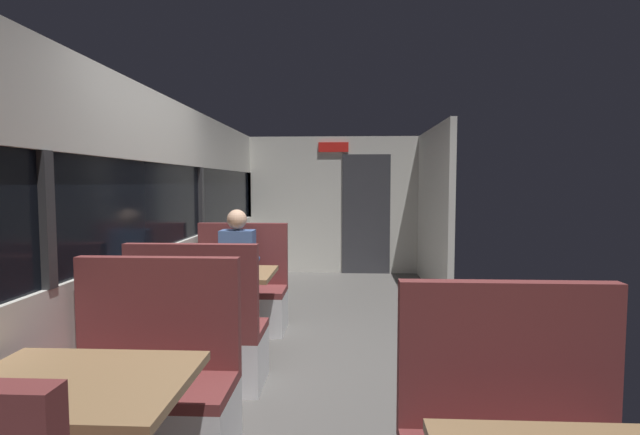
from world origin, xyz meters
TOP-DOWN VIEW (x-y plane):
  - ground_plane at (0.00, 0.00)m, footprint 3.30×9.20m
  - carriage_window_panel_left at (-1.45, 0.00)m, footprint 0.09×8.48m
  - carriage_end_bulkhead at (0.06, 4.19)m, footprint 2.90×0.11m
  - carriage_aisle_panel_right at (1.45, 3.00)m, footprint 0.08×2.40m
  - dining_table_near_window at (-0.89, -2.09)m, footprint 0.90×0.70m
  - bench_near_window_facing_entry at (-0.89, -1.39)m, footprint 0.95×0.50m
  - dining_table_mid_window at (-0.89, 0.25)m, footprint 0.90×0.70m
  - bench_mid_window_facing_end at (-0.89, -0.45)m, footprint 0.95×0.50m
  - bench_mid_window_facing_entry at (-0.89, 0.95)m, footprint 0.95×0.50m
  - seated_passenger at (-0.89, 0.88)m, footprint 0.47×0.55m

SIDE VIEW (x-z plane):
  - ground_plane at x=0.00m, z-range -0.02..0.00m
  - bench_near_window_facing_entry at x=-0.89m, z-range -0.22..0.88m
  - bench_mid_window_facing_end at x=-0.89m, z-range -0.22..0.88m
  - bench_mid_window_facing_entry at x=-0.89m, z-range -0.22..0.88m
  - seated_passenger at x=-0.89m, z-range -0.09..1.17m
  - dining_table_near_window at x=-0.89m, z-range 0.27..1.01m
  - dining_table_mid_window at x=-0.89m, z-range 0.27..1.01m
  - carriage_window_panel_left at x=-1.45m, z-range -0.04..2.26m
  - carriage_end_bulkhead at x=0.06m, z-range -0.01..2.29m
  - carriage_aisle_panel_right at x=1.45m, z-range 0.00..2.30m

